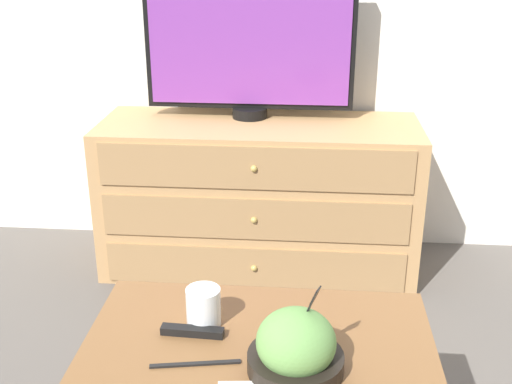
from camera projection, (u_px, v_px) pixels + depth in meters
The scene contains 7 objects.
ground_plane at pixel (286, 237), 2.93m from camera, with size 12.00×12.00×0.00m, color #56514C.
dresser at pixel (259, 197), 2.59m from camera, with size 1.24×0.47×0.61m.
tv at pixel (250, 41), 2.45m from camera, with size 0.81×0.14×0.58m.
takeout_bowl at pixel (296, 348), 1.26m from camera, with size 0.19×0.19×0.18m.
drink_cup at pixel (204, 309), 1.42m from camera, with size 0.08×0.08×0.09m.
knife at pixel (195, 364), 1.29m from camera, with size 0.18×0.04×0.01m.
remote_control at pixel (192, 331), 1.39m from camera, with size 0.14×0.03×0.02m.
Camera 1 is at (0.08, -2.64, 1.29)m, focal length 45.00 mm.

